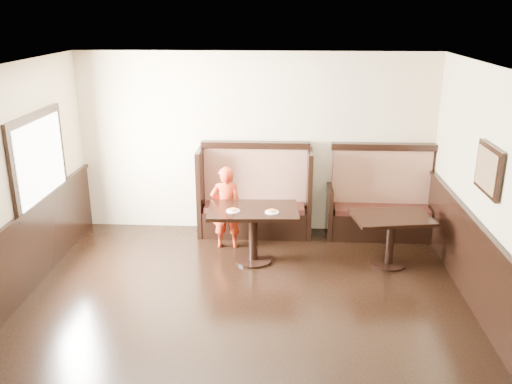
# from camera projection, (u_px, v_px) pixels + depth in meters

# --- Properties ---
(ground) EXTENTS (7.00, 7.00, 0.00)m
(ground) POSITION_uv_depth(u_px,v_px,m) (237.00, 358.00, 5.53)
(ground) COLOR black
(ground) RESTS_ON ground
(room_shell) EXTENTS (7.00, 7.00, 7.00)m
(room_shell) POSITION_uv_depth(u_px,v_px,m) (210.00, 286.00, 5.60)
(room_shell) COLOR beige
(room_shell) RESTS_ON ground
(booth_main) EXTENTS (1.75, 0.72, 1.45)m
(booth_main) POSITION_uv_depth(u_px,v_px,m) (255.00, 201.00, 8.48)
(booth_main) COLOR black
(booth_main) RESTS_ON ground
(booth_neighbor) EXTENTS (1.65, 0.72, 1.45)m
(booth_neighbor) POSITION_uv_depth(u_px,v_px,m) (380.00, 206.00, 8.39)
(booth_neighbor) COLOR black
(booth_neighbor) RESTS_ON ground
(table_main) EXTENTS (1.27, 0.83, 0.79)m
(table_main) POSITION_uv_depth(u_px,v_px,m) (253.00, 221.00, 7.48)
(table_main) COLOR black
(table_main) RESTS_ON ground
(table_neighbor) EXTENTS (1.14, 0.84, 0.72)m
(table_neighbor) POSITION_uv_depth(u_px,v_px,m) (391.00, 228.00, 7.39)
(table_neighbor) COLOR black
(table_neighbor) RESTS_ON ground
(child) EXTENTS (0.47, 0.33, 1.25)m
(child) POSITION_uv_depth(u_px,v_px,m) (226.00, 207.00, 7.93)
(child) COLOR red
(child) RESTS_ON ground
(pizza_plate_left) EXTENTS (0.19, 0.19, 0.03)m
(pizza_plate_left) POSITION_uv_depth(u_px,v_px,m) (233.00, 210.00, 7.33)
(pizza_plate_left) COLOR white
(pizza_plate_left) RESTS_ON table_main
(pizza_plate_right) EXTENTS (0.19, 0.19, 0.03)m
(pizza_plate_right) POSITION_uv_depth(u_px,v_px,m) (272.00, 211.00, 7.29)
(pizza_plate_right) COLOR white
(pizza_plate_right) RESTS_ON table_main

